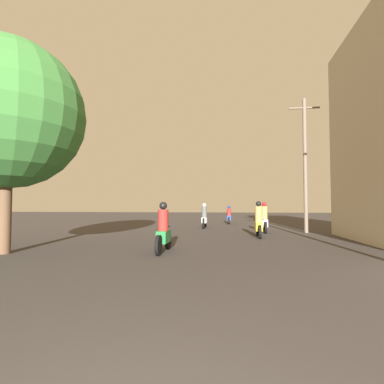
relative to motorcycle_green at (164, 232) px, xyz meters
name	(u,v)px	position (x,y,z in m)	size (l,w,h in m)	color
motorcycle_green	(164,232)	(0.00, 0.00, 0.00)	(0.60, 1.90, 1.56)	black
motorcycle_yellow	(259,223)	(3.30, 4.82, 0.02)	(0.60, 1.92, 1.64)	black
motorcycle_silver	(264,220)	(3.81, 7.33, 0.02)	(0.60, 1.88, 1.63)	black
motorcycle_white	(204,218)	(0.36, 9.94, 0.00)	(0.60, 1.93, 1.58)	black
motorcycle_blue	(229,216)	(1.87, 14.57, -0.04)	(0.60, 1.84, 1.44)	black
utility_pole_far	(305,162)	(5.99, 7.43, 3.13)	(1.60, 0.20, 7.19)	#6B5B4C
street_tree	(8,114)	(-4.70, -0.88, 3.61)	(4.57, 4.57, 6.53)	brown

